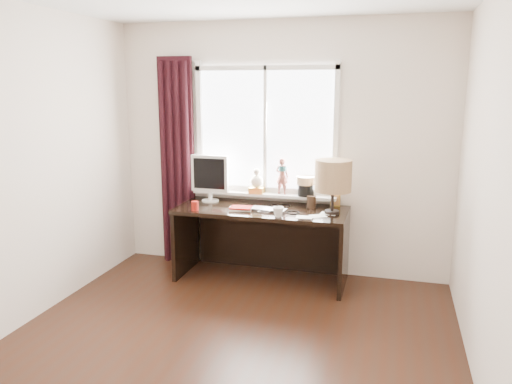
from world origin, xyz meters
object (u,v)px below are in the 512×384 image
(mug, at_px, (278,212))
(monitor, at_px, (210,175))
(laptop, at_px, (269,209))
(desk, at_px, (264,229))
(red_cup, at_px, (195,206))
(table_lamp, at_px, (333,176))

(mug, bearing_deg, monitor, 153.28)
(laptop, height_order, desk, laptop)
(mug, bearing_deg, red_cup, 178.73)
(laptop, xyz_separation_m, table_lamp, (0.61, 0.06, 0.35))
(laptop, relative_size, mug, 3.45)
(laptop, relative_size, monitor, 0.72)
(laptop, distance_m, red_cup, 0.72)
(red_cup, bearing_deg, monitor, 89.26)
(desk, xyz_separation_m, table_lamp, (0.70, -0.11, 0.61))
(red_cup, relative_size, table_lamp, 0.17)
(laptop, bearing_deg, desk, 124.64)
(red_cup, bearing_deg, desk, 29.91)
(laptop, height_order, table_lamp, table_lamp)
(mug, distance_m, desk, 0.53)
(desk, xyz_separation_m, monitor, (-0.60, 0.05, 0.52))
(laptop, height_order, mug, mug)
(red_cup, relative_size, monitor, 0.19)
(table_lamp, bearing_deg, mug, -151.22)
(mug, xyz_separation_m, desk, (-0.23, 0.37, -0.29))
(desk, relative_size, table_lamp, 3.27)
(laptop, relative_size, table_lamp, 0.67)
(laptop, xyz_separation_m, desk, (-0.09, 0.17, -0.26))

